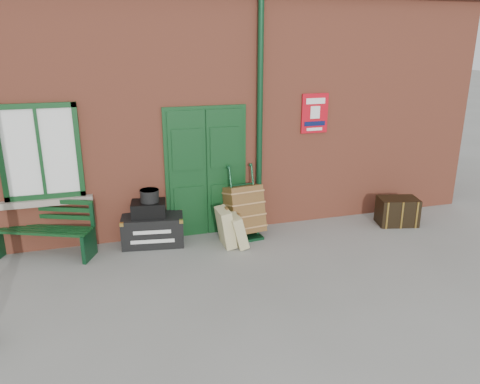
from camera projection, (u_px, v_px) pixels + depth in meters
name	position (u px, v px, depth m)	size (l,w,h in m)	color
ground	(248.00, 266.00, 7.15)	(80.00, 80.00, 0.00)	gray
station_building	(198.00, 97.00, 9.66)	(10.30, 4.30, 4.36)	#AE5138
bench	(46.00, 227.00, 7.41)	(1.55, 1.02, 0.92)	#0F3918
houdini_trunk	(153.00, 230.00, 7.86)	(1.01, 0.56, 0.51)	black
strongbox	(149.00, 209.00, 7.73)	(0.56, 0.40, 0.25)	black
hatbox	(150.00, 196.00, 7.67)	(0.30, 0.30, 0.20)	black
suitcase_back	(226.00, 227.00, 7.77)	(0.18, 0.45, 0.64)	tan
suitcase_front	(238.00, 231.00, 7.74)	(0.16, 0.41, 0.55)	tan
porter_trolley	(244.00, 210.00, 8.13)	(0.66, 0.70, 1.22)	#0D341B
dark_trunk	(397.00, 211.00, 8.71)	(0.71, 0.46, 0.51)	black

